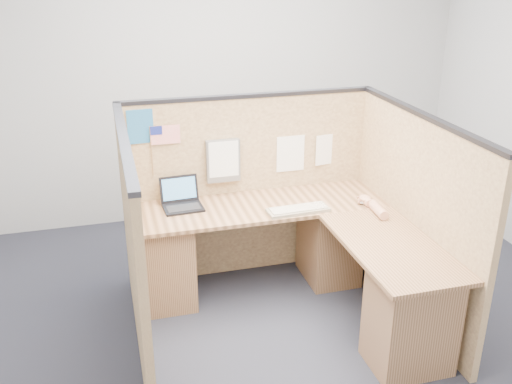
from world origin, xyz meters
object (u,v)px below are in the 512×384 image
object	(u,v)px
l_desk	(297,264)
laptop	(182,200)
mouse	(365,201)
keyboard	(298,210)

from	to	relation	value
l_desk	laptop	distance (m)	1.01
laptop	mouse	bearing A→B (deg)	-17.09
l_desk	laptop	size ratio (longest dim) A/B	6.32
l_desk	keyboard	world-z (taller)	keyboard
l_desk	laptop	world-z (taller)	laptop
keyboard	laptop	bearing A→B (deg)	155.28
mouse	l_desk	bearing A→B (deg)	-162.65
keyboard	mouse	xyz separation A→B (m)	(0.55, 0.00, 0.01)
l_desk	mouse	world-z (taller)	mouse
l_desk	keyboard	distance (m)	0.40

